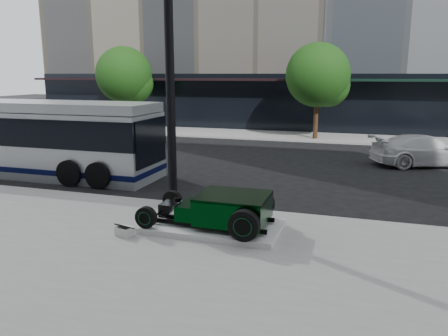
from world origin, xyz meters
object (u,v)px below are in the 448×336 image
(hot_rod, at_px, (225,209))
(white_sedan, at_px, (425,151))
(lamppost, at_px, (170,72))
(transit_bus, at_px, (17,137))

(hot_rod, relative_size, white_sedan, 0.69)
(white_sedan, bearing_deg, hot_rod, 131.02)
(lamppost, bearing_deg, hot_rod, -36.26)
(lamppost, distance_m, white_sedan, 12.67)
(transit_bus, bearing_deg, hot_rod, -22.92)
(transit_bus, height_order, white_sedan, transit_bus)
(hot_rod, xyz_separation_m, transit_bus, (-10.22, 4.32, 0.79))
(lamppost, height_order, transit_bus, lamppost)
(hot_rod, height_order, white_sedan, white_sedan)
(white_sedan, bearing_deg, transit_bus, 91.44)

